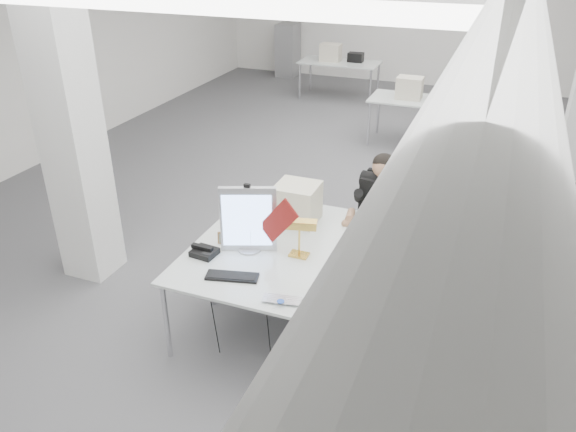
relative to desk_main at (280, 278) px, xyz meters
name	(u,v)px	position (x,y,z in m)	size (l,w,h in m)	color
room_shell	(372,82)	(0.04, 2.63, 0.95)	(10.04, 14.04, 3.24)	#4E4D50
desk_main	(280,278)	(0.00, 0.00, 0.00)	(1.80, 0.90, 0.03)	silver
desk_second	(316,227)	(0.00, 0.90, 0.00)	(1.80, 0.90, 0.03)	silver
bg_desk_a	(421,100)	(0.20, 5.50, 0.00)	(1.60, 0.80, 0.03)	silver
bg_desk_b	(340,62)	(-1.80, 7.70, 0.00)	(1.60, 0.80, 0.03)	silver
filing_cabinet	(288,50)	(-3.50, 9.15, -0.14)	(0.45, 0.55, 1.20)	gray
office_chair	(379,233)	(0.48, 1.47, -0.26)	(0.47, 0.47, 0.96)	black
seated_person	(381,197)	(0.48, 1.42, 0.16)	(0.49, 0.62, 0.92)	black
monitor	(248,219)	(-0.40, 0.30, 0.31)	(0.47, 0.05, 0.59)	#B1B2B6
pennant	(279,221)	(-0.11, 0.26, 0.36)	(0.44, 0.01, 0.18)	maroon
keyboard	(232,276)	(-0.35, -0.15, 0.02)	(0.42, 0.14, 0.02)	black
laptop	(281,303)	(0.14, -0.33, 0.02)	(0.29, 0.18, 0.02)	#B8B8BD
mouse	(305,310)	(0.34, -0.35, 0.03)	(0.08, 0.05, 0.03)	silver
bankers_lamp	(299,239)	(0.03, 0.36, 0.18)	(0.29, 0.12, 0.33)	gold
desk_phone	(205,252)	(-0.71, 0.08, 0.04)	(0.20, 0.18, 0.05)	black
picture_frame_left	(225,238)	(-0.64, 0.32, 0.07)	(0.14, 0.01, 0.11)	#B4814D
picture_frame_right	(387,270)	(0.78, 0.32, 0.07)	(0.15, 0.01, 0.12)	tan
desk_clock	(342,257)	(0.40, 0.39, 0.06)	(0.11, 0.11, 0.03)	#B8B9BE
paper_stack_a	(343,309)	(0.58, -0.22, 0.02)	(0.22, 0.32, 0.01)	silver
paper_stack_b	(352,303)	(0.63, -0.12, 0.02)	(0.17, 0.23, 0.01)	#FFDE98
paper_stack_c	(387,291)	(0.84, 0.11, 0.02)	(0.19, 0.14, 0.01)	silver
beige_monitor	(297,203)	(-0.21, 0.95, 0.19)	(0.38, 0.36, 0.36)	beige
architect_lamp	(408,205)	(0.85, 0.63, 0.51)	(0.27, 0.78, 1.00)	silver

